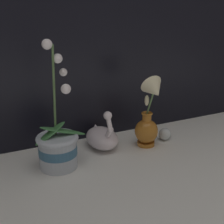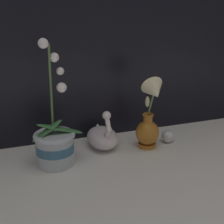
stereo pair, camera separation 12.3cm
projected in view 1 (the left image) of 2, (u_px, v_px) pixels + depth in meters
ground_plane at (125, 164)px, 1.16m from camera, size 2.80×2.80×0.00m
orchid_potted_plant at (58, 146)px, 1.12m from camera, size 0.19×0.15×0.46m
swan_figurine at (102, 137)px, 1.28m from camera, size 0.12×0.20×0.17m
blue_vase at (149, 119)px, 1.26m from camera, size 0.10×0.15×0.31m
glass_sphere at (165, 134)px, 1.36m from camera, size 0.05×0.05×0.05m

